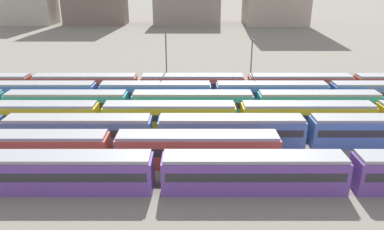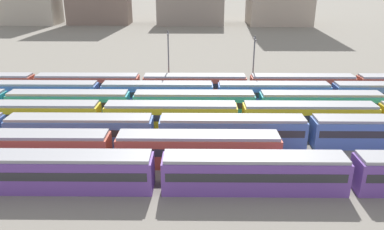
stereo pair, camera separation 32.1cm
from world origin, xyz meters
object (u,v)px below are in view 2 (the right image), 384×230
(train_track_4, at_px, (132,104))
(catenary_pole_1, at_px, (168,58))
(train_track_6, at_px, (248,85))
(train_track_3, at_px, (240,116))
(catenary_pole_3, at_px, (254,61))
(train_track_2, at_px, (232,131))
(train_track_5, at_px, (273,94))
(train_track_1, at_px, (29,148))
(train_track_0, at_px, (351,173))

(train_track_4, distance_m, catenary_pole_1, 15.03)
(train_track_6, relative_size, catenary_pole_1, 10.23)
(train_track_3, xyz_separation_m, train_track_6, (3.18, 15.60, 0.00))
(catenary_pole_1, xyz_separation_m, catenary_pole_3, (15.41, -0.28, -0.47))
(train_track_6, height_order, catenary_pole_1, catenary_pole_1)
(train_track_2, xyz_separation_m, train_track_4, (-14.22, 10.40, 0.00))
(train_track_3, distance_m, train_track_5, 12.31)
(train_track_1, distance_m, train_track_6, 38.10)
(train_track_4, height_order, catenary_pole_1, catenary_pole_1)
(train_track_0, xyz_separation_m, train_track_5, (-2.53, 26.00, 0.00))
(train_track_0, height_order, catenary_pole_1, catenary_pole_1)
(train_track_4, bearing_deg, train_track_5, 13.11)
(train_track_0, xyz_separation_m, train_track_4, (-24.86, 20.80, 0.00))
(train_track_3, relative_size, catenary_pole_1, 6.79)
(train_track_3, xyz_separation_m, train_track_5, (6.59, 10.40, 0.00))
(train_track_2, distance_m, catenary_pole_1, 26.21)
(train_track_3, relative_size, catenary_pole_3, 7.40)
(train_track_3, distance_m, train_track_4, 16.58)
(train_track_1, height_order, train_track_4, same)
(train_track_4, bearing_deg, train_track_3, -18.28)
(catenary_pole_1, bearing_deg, train_track_5, -25.64)
(train_track_4, distance_m, train_track_6, 21.59)
(train_track_6, bearing_deg, train_track_2, -102.74)
(train_track_1, height_order, catenary_pole_3, catenary_pole_3)
(train_track_1, relative_size, train_track_6, 0.50)
(train_track_5, relative_size, catenary_pole_3, 9.28)
(train_track_4, relative_size, catenary_pole_1, 6.79)
(train_track_4, distance_m, catenary_pole_3, 24.43)
(catenary_pole_1, distance_m, catenary_pole_3, 15.42)
(train_track_5, distance_m, train_track_6, 6.21)
(train_track_0, height_order, train_track_6, same)
(train_track_0, distance_m, train_track_5, 26.12)
(train_track_0, distance_m, catenary_pole_3, 34.71)
(train_track_0, xyz_separation_m, train_track_3, (-9.12, 15.60, 0.00))
(train_track_0, bearing_deg, train_track_6, 100.78)
(train_track_4, bearing_deg, train_track_6, 28.79)
(train_track_2, relative_size, train_track_5, 1.00)
(train_track_4, bearing_deg, train_track_2, -36.18)
(train_track_1, xyz_separation_m, train_track_6, (27.85, 26.00, 0.00))
(train_track_0, distance_m, train_track_3, 18.07)
(train_track_1, bearing_deg, train_track_3, 22.86)
(train_track_0, relative_size, train_track_1, 2.02)
(train_track_1, relative_size, catenary_pole_3, 5.53)
(train_track_1, bearing_deg, train_track_4, 60.21)
(train_track_1, height_order, train_track_3, same)
(train_track_0, bearing_deg, train_track_4, 140.08)
(train_track_5, xyz_separation_m, catenary_pole_1, (-17.63, 8.47, 4.16))
(train_track_1, xyz_separation_m, catenary_pole_1, (13.62, 29.27, 4.16))
(train_track_3, height_order, catenary_pole_1, catenary_pole_1)
(train_track_1, distance_m, catenary_pole_3, 41.19)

